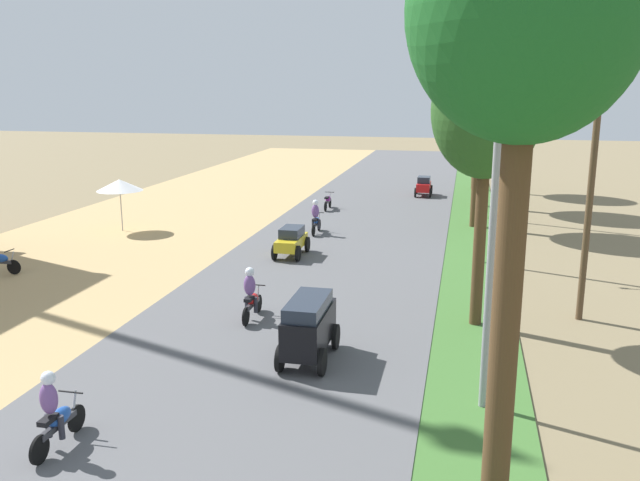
% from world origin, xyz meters
% --- Properties ---
extents(parked_motorbike_fourth, '(1.80, 0.54, 0.94)m').
position_xyz_m(parked_motorbike_fourth, '(-11.82, 18.12, 0.55)').
color(parked_motorbike_fourth, black).
rests_on(parked_motorbike_fourth, dirt_shoulder).
extents(vendor_umbrella, '(2.20, 2.20, 2.52)m').
position_xyz_m(vendor_umbrella, '(-11.09, 26.09, 2.31)').
color(vendor_umbrella, '#99999E').
rests_on(vendor_umbrella, dirt_shoulder).
extents(median_tree_nearest, '(3.28, 3.28, 9.77)m').
position_xyz_m(median_tree_nearest, '(5.89, 6.84, 7.86)').
color(median_tree_nearest, '#4C351E').
rests_on(median_tree_nearest, median_strip).
extents(median_tree_second, '(3.09, 3.09, 8.23)m').
position_xyz_m(median_tree_second, '(5.69, 16.40, 6.29)').
color(median_tree_second, '#4C351E').
rests_on(median_tree_second, median_strip).
extents(median_tree_third, '(4.47, 4.47, 9.05)m').
position_xyz_m(median_tree_third, '(5.73, 30.82, 6.93)').
color(median_tree_third, '#4C351E').
rests_on(median_tree_third, median_strip).
extents(median_tree_fourth, '(4.22, 4.22, 9.76)m').
position_xyz_m(median_tree_fourth, '(5.85, 37.07, 7.48)').
color(median_tree_fourth, '#4C351E').
rests_on(median_tree_fourth, median_strip).
extents(median_tree_fifth, '(3.89, 3.89, 9.62)m').
position_xyz_m(median_tree_fifth, '(5.79, 43.55, 7.59)').
color(median_tree_fifth, '#4C351E').
rests_on(median_tree_fifth, median_strip).
extents(streetlamp_near, '(3.16, 0.20, 8.20)m').
position_xyz_m(streetlamp_near, '(5.80, 11.05, 4.76)').
color(streetlamp_near, gray).
rests_on(streetlamp_near, median_strip).
extents(streetlamp_mid, '(3.16, 0.20, 7.19)m').
position_xyz_m(streetlamp_mid, '(5.80, 23.78, 4.24)').
color(streetlamp_mid, gray).
rests_on(streetlamp_mid, median_strip).
extents(streetlamp_far, '(3.16, 0.20, 8.17)m').
position_xyz_m(streetlamp_far, '(5.80, 33.44, 4.75)').
color(streetlamp_far, gray).
rests_on(streetlamp_far, median_strip).
extents(utility_pole_near, '(1.80, 0.20, 8.13)m').
position_xyz_m(utility_pole_near, '(8.81, 17.64, 4.25)').
color(utility_pole_near, brown).
rests_on(utility_pole_near, ground).
extents(car_van_black, '(1.19, 2.41, 1.67)m').
position_xyz_m(car_van_black, '(1.47, 12.66, 1.02)').
color(car_van_black, black).
rests_on(car_van_black, road_strip).
extents(car_sedan_yellow, '(1.10, 2.26, 1.19)m').
position_xyz_m(car_sedan_yellow, '(-1.73, 23.04, 0.74)').
color(car_sedan_yellow, gold).
rests_on(car_sedan_yellow, road_strip).
extents(car_hatchback_red, '(1.04, 2.00, 1.23)m').
position_xyz_m(car_hatchback_red, '(2.63, 39.81, 0.75)').
color(car_hatchback_red, red).
rests_on(car_hatchback_red, road_strip).
extents(motorbike_foreground_rider, '(0.54, 1.80, 1.66)m').
position_xyz_m(motorbike_foreground_rider, '(-2.35, 7.41, 0.86)').
color(motorbike_foreground_rider, black).
rests_on(motorbike_foreground_rider, road_strip).
extents(motorbike_ahead_second, '(0.54, 1.80, 1.66)m').
position_xyz_m(motorbike_ahead_second, '(-0.93, 15.26, 0.86)').
color(motorbike_ahead_second, black).
rests_on(motorbike_ahead_second, road_strip).
extents(motorbike_ahead_third, '(0.54, 1.80, 1.66)m').
position_xyz_m(motorbike_ahead_third, '(-1.66, 27.37, 0.86)').
color(motorbike_ahead_third, black).
rests_on(motorbike_ahead_third, road_strip).
extents(motorbike_ahead_fourth, '(0.54, 1.80, 0.94)m').
position_xyz_m(motorbike_ahead_fourth, '(-2.41, 33.78, 0.57)').
color(motorbike_ahead_fourth, black).
rests_on(motorbike_ahead_fourth, road_strip).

